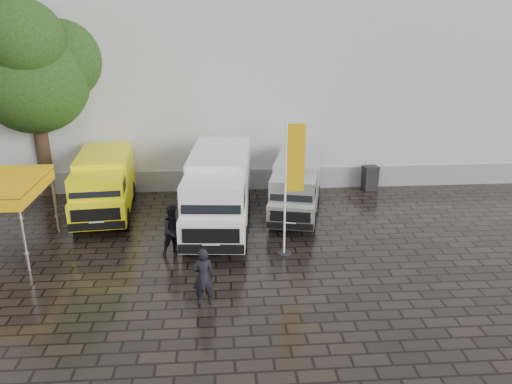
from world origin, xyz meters
The scene contains 11 objects.
ground centered at (0.00, 0.00, 0.00)m, with size 120.00×120.00×0.00m, color black.
exhibition_hall centered at (2.00, 16.00, 6.00)m, with size 44.00×16.00×12.00m, color silver.
hall_plinth centered at (2.00, 7.95, 0.50)m, with size 44.00×0.15×1.00m, color gray.
van_yellow centered at (-6.89, 5.12, 1.23)m, with size 2.06×5.34×2.47m, color #F9EF0D, non-canonical shape.
van_white centered at (-2.19, 3.44, 1.44)m, with size 2.21×6.63×2.87m, color white, non-canonical shape.
van_silver centered at (1.02, 4.70, 1.15)m, with size 1.77×5.31×2.30m, color silver, non-canonical shape.
flagpole centered at (0.22, 0.94, 2.66)m, with size 0.88×0.50×4.78m.
tree centered at (-10.24, 8.11, 5.70)m, with size 4.95×4.95×8.89m.
wheelie_bin centered at (5.01, 7.56, 0.57)m, with size 0.68×0.68×1.13m, color black.
person_front centered at (-2.67, -2.11, 0.87)m, with size 0.64×0.42×1.75m, color black.
person_tent centered at (-3.76, 1.12, 0.91)m, with size 0.89×0.69×1.83m, color black.
Camera 1 is at (-2.09, -14.68, 7.80)m, focal length 35.00 mm.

